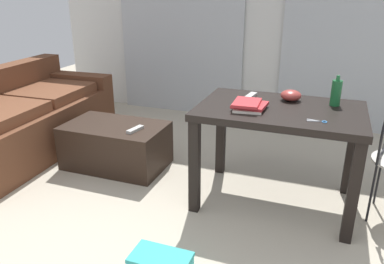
{
  "coord_description": "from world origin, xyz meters",
  "views": [
    {
      "loc": [
        0.79,
        -0.95,
        1.54
      ],
      "look_at": [
        -0.23,
        1.8,
        0.41
      ],
      "focal_mm": 35.58,
      "sensor_mm": 36.0,
      "label": 1
    }
  ],
  "objects": [
    {
      "name": "ground_plane",
      "position": [
        0.0,
        1.39,
        0.0
      ],
      "size": [
        8.59,
        8.59,
        0.0
      ],
      "primitive_type": "plane",
      "color": "#B2A893"
    },
    {
      "name": "wall_back",
      "position": [
        0.0,
        3.58,
        1.34
      ],
      "size": [
        5.3,
        0.1,
        2.67
      ],
      "primitive_type": "cube",
      "color": "silver",
      "rests_on": "ground"
    },
    {
      "name": "curtains",
      "position": [
        0.0,
        3.49,
        1.23
      ],
      "size": [
        3.62,
        0.03,
        2.45
      ],
      "color": "#B2B7BC",
      "rests_on": "ground"
    },
    {
      "name": "couch",
      "position": [
        -2.0,
        1.75,
        0.32
      ],
      "size": [
        0.95,
        1.95,
        0.79
      ],
      "color": "brown",
      "rests_on": "ground"
    },
    {
      "name": "coffee_table",
      "position": [
        -0.95,
        1.77,
        0.2
      ],
      "size": [
        0.89,
        0.55,
        0.39
      ],
      "color": "black",
      "rests_on": "ground"
    },
    {
      "name": "craft_table",
      "position": [
        0.49,
        1.65,
        0.63
      ],
      "size": [
        1.14,
        0.76,
        0.75
      ],
      "color": "black",
      "rests_on": "ground"
    },
    {
      "name": "bottle_near",
      "position": [
        0.84,
        1.83,
        0.84
      ],
      "size": [
        0.07,
        0.07,
        0.21
      ],
      "color": "#195B2D",
      "rests_on": "craft_table"
    },
    {
      "name": "bowl",
      "position": [
        0.53,
        1.85,
        0.79
      ],
      "size": [
        0.15,
        0.15,
        0.08
      ],
      "primitive_type": "ellipsoid",
      "color": "#9E3833",
      "rests_on": "craft_table"
    },
    {
      "name": "book_stack",
      "position": [
        0.28,
        1.53,
        0.78
      ],
      "size": [
        0.23,
        0.25,
        0.06
      ],
      "color": "silver",
      "rests_on": "craft_table"
    },
    {
      "name": "tv_remote_on_table",
      "position": [
        0.24,
        1.83,
        0.76
      ],
      "size": [
        0.07,
        0.16,
        0.02
      ],
      "primitive_type": "cube",
      "rotation": [
        0.0,
        0.0,
        -0.13
      ],
      "color": "#B7B7B2",
      "rests_on": "craft_table"
    },
    {
      "name": "scissors",
      "position": [
        0.75,
        1.43,
        0.75
      ],
      "size": [
        0.12,
        0.04,
        0.0
      ],
      "color": "#9EA0A5",
      "rests_on": "craft_table"
    },
    {
      "name": "tv_remote_primary",
      "position": [
        -0.71,
        1.7,
        0.41
      ],
      "size": [
        0.08,
        0.18,
        0.02
      ],
      "primitive_type": "cube",
      "rotation": [
        0.0,
        0.0,
        -0.2
      ],
      "color": "#B7B7B2",
      "rests_on": "coffee_table"
    }
  ]
}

